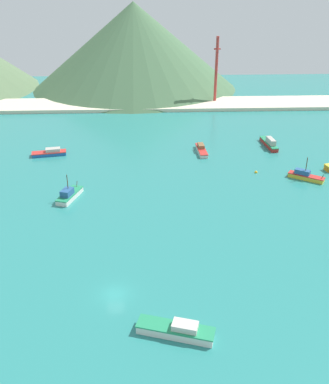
{
  "coord_description": "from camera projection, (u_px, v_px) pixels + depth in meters",
  "views": [
    {
      "loc": [
        5.1,
        -50.59,
        41.27
      ],
      "look_at": [
        8.63,
        29.07,
        2.58
      ],
      "focal_mm": 40.01,
      "sensor_mm": 36.0,
      "label": 1
    }
  ],
  "objects": [
    {
      "name": "fishing_boat_13",
      "position": [
        177.0,
        330.0,
        55.68
      ],
      "size": [
        10.55,
        5.44,
        2.11
      ],
      "color": "silver",
      "rests_on": "ground"
    },
    {
      "name": "fishing_boat_11",
      "position": [
        69.0,
        195.0,
        91.16
      ],
      "size": [
        4.98,
        8.51,
        5.65
      ],
      "color": "silver",
      "rests_on": "ground"
    },
    {
      "name": "fishing_boat_0",
      "position": [
        269.0,
        143.0,
        120.72
      ],
      "size": [
        2.66,
        11.13,
        2.7
      ],
      "color": "red",
      "rests_on": "ground"
    },
    {
      "name": "hill_central",
      "position": [
        134.0,
        46.0,
        183.93
      ],
      "size": [
        88.86,
        88.86,
        35.3
      ],
      "color": "#476B47",
      "rests_on": "ground"
    },
    {
      "name": "fishing_boat_8",
      "position": [
        305.0,
        176.0,
        100.48
      ],
      "size": [
        7.99,
        6.55,
        5.43
      ],
      "color": "gold",
      "rests_on": "ground"
    },
    {
      "name": "buoy_1",
      "position": [
        256.0,
        172.0,
        104.18
      ],
      "size": [
        0.73,
        0.73,
        0.73
      ],
      "color": "gold",
      "rests_on": "ground"
    },
    {
      "name": "ground",
      "position": [
        124.0,
        203.0,
        90.36
      ],
      "size": [
        260.0,
        280.0,
        0.5
      ],
      "color": "teal"
    },
    {
      "name": "fishing_boat_4",
      "position": [
        201.0,
        150.0,
        116.8
      ],
      "size": [
        2.49,
        9.67,
        1.98
      ],
      "color": "silver",
      "rests_on": "ground"
    },
    {
      "name": "fishing_boat_6",
      "position": [
        50.0,
        153.0,
        114.72
      ],
      "size": [
        9.36,
        4.49,
        1.88
      ],
      "color": "#1E5BA8",
      "rests_on": "ground"
    },
    {
      "name": "radio_tower",
      "position": [
        216.0,
        70.0,
        159.54
      ],
      "size": [
        2.46,
        1.97,
        24.63
      ],
      "color": "#B7332D",
      "rests_on": "ground"
    },
    {
      "name": "beach_strip",
      "position": [
        132.0,
        105.0,
        161.23
      ],
      "size": [
        247.0,
        18.21,
        1.2
      ],
      "primitive_type": "cube",
      "color": "beige",
      "rests_on": "ground"
    }
  ]
}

